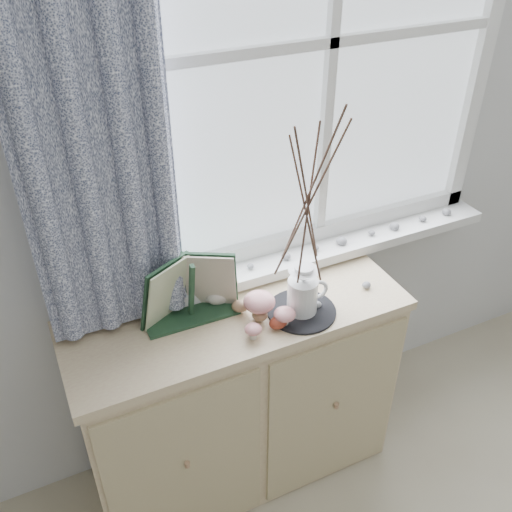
# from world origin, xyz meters

# --- Properties ---
(sideboard) EXTENTS (1.20, 0.45, 0.85)m
(sideboard) POSITION_xyz_m (-0.15, 1.75, 0.43)
(sideboard) COLOR beige
(sideboard) RESTS_ON ground
(botanical_book) EXTENTS (0.37, 0.14, 0.26)m
(botanical_book) POSITION_xyz_m (-0.30, 1.76, 0.98)
(botanical_book) COLOR #1D3D26
(botanical_book) RESTS_ON sideboard
(toadstool_cluster) EXTENTS (0.19, 0.16, 0.10)m
(toadstool_cluster) POSITION_xyz_m (-0.09, 1.67, 0.91)
(toadstool_cluster) COLOR beige
(toadstool_cluster) RESTS_ON sideboard
(wooden_eggs) EXTENTS (0.13, 0.17, 0.06)m
(wooden_eggs) POSITION_xyz_m (-0.10, 1.68, 0.88)
(wooden_eggs) COLOR tan
(wooden_eggs) RESTS_ON sideboard
(songbird_figurine) EXTENTS (0.16, 0.09, 0.08)m
(songbird_figurine) POSITION_xyz_m (-0.18, 1.83, 0.89)
(songbird_figurine) COLOR beige
(songbird_figurine) RESTS_ON sideboard
(crocheted_doily) EXTENTS (0.24, 0.24, 0.01)m
(crocheted_doily) POSITION_xyz_m (0.05, 1.66, 0.85)
(crocheted_doily) COLOR black
(crocheted_doily) RESTS_ON sideboard
(twig_pitcher) EXTENTS (0.32, 0.32, 0.78)m
(twig_pitcher) POSITION_xyz_m (0.05, 1.66, 1.30)
(twig_pitcher) COLOR white
(twig_pitcher) RESTS_ON crocheted_doily
(sideboard_pebbles) EXTENTS (0.33, 0.23, 0.02)m
(sideboard_pebbles) POSITION_xyz_m (0.15, 1.75, 0.86)
(sideboard_pebbles) COLOR gray
(sideboard_pebbles) RESTS_ON sideboard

